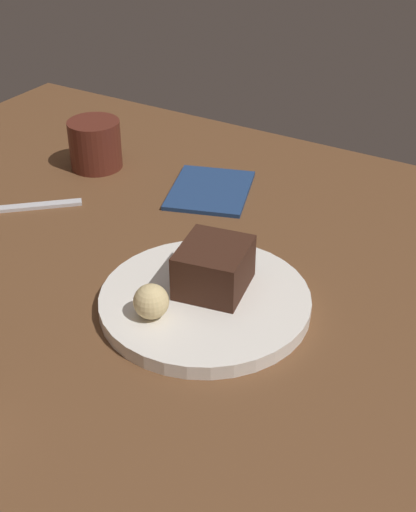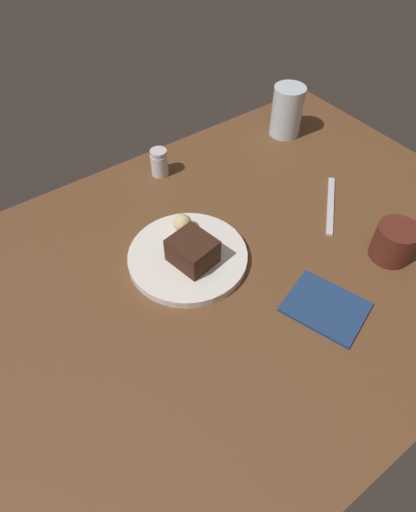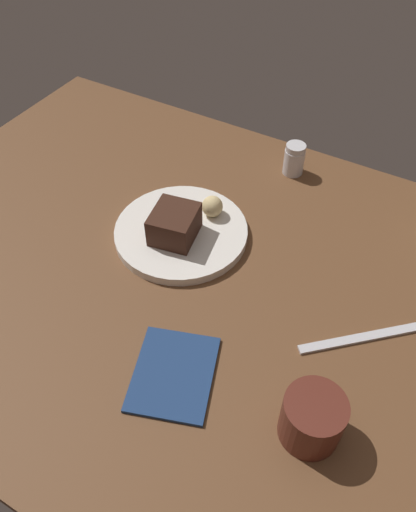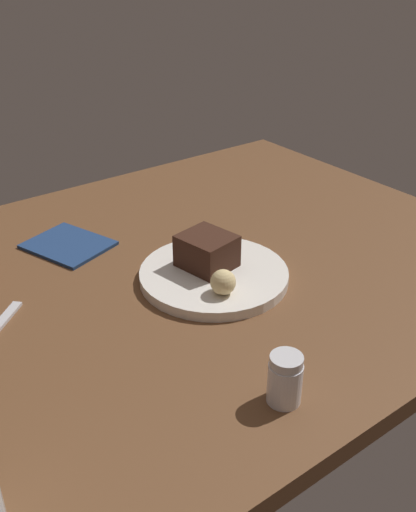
# 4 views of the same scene
# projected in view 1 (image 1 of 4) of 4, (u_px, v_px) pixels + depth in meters

# --- Properties ---
(dining_table) EXTENTS (1.20, 0.84, 0.03)m
(dining_table) POSITION_uv_depth(u_px,v_px,m) (185.00, 274.00, 0.85)
(dining_table) COLOR brown
(dining_table) RESTS_ON ground
(dessert_plate) EXTENTS (0.24, 0.24, 0.02)m
(dessert_plate) POSITION_uv_depth(u_px,v_px,m) (205.00, 301.00, 0.76)
(dessert_plate) COLOR white
(dessert_plate) RESTS_ON dining_table
(chocolate_cake_slice) EXTENTS (0.09, 0.09, 0.05)m
(chocolate_cake_slice) POSITION_uv_depth(u_px,v_px,m) (214.00, 267.00, 0.75)
(chocolate_cake_slice) COLOR #381E14
(chocolate_cake_slice) RESTS_ON dessert_plate
(bread_roll) EXTENTS (0.04, 0.04, 0.04)m
(bread_roll) POSITION_uv_depth(u_px,v_px,m) (151.00, 301.00, 0.71)
(bread_roll) COLOR #DBC184
(bread_roll) RESTS_ON dessert_plate
(coffee_cup) EXTENTS (0.08, 0.08, 0.07)m
(coffee_cup) POSITION_uv_depth(u_px,v_px,m) (95.00, 144.00, 1.05)
(coffee_cup) COLOR #562319
(coffee_cup) RESTS_ON dining_table
(butter_knife) EXTENTS (0.15, 0.14, 0.01)m
(butter_knife) POSITION_uv_depth(u_px,v_px,m) (13.00, 208.00, 0.95)
(butter_knife) COLOR silver
(butter_knife) RESTS_ON dining_table
(folded_napkin) EXTENTS (0.15, 0.17, 0.01)m
(folded_napkin) POSITION_uv_depth(u_px,v_px,m) (210.00, 190.00, 1.00)
(folded_napkin) COLOR navy
(folded_napkin) RESTS_ON dining_table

